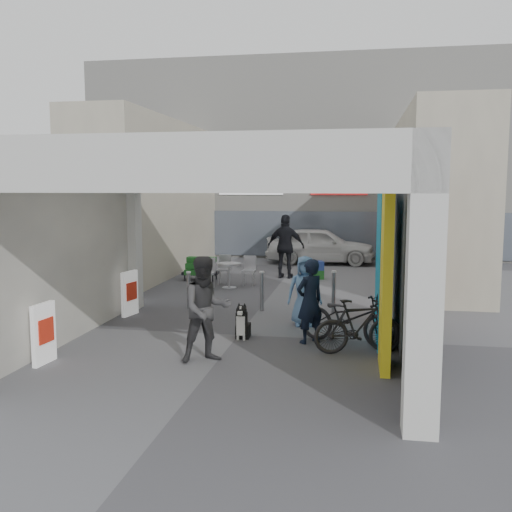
% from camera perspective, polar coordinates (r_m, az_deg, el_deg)
% --- Properties ---
extents(ground, '(90.00, 90.00, 0.00)m').
position_cam_1_polar(ground, '(11.21, -1.76, -7.90)').
color(ground, '#5C5C61').
rests_on(ground, ground).
extents(arcade_canopy, '(6.40, 6.45, 6.40)m').
position_cam_1_polar(arcade_canopy, '(9.95, 0.26, 3.66)').
color(arcade_canopy, silver).
rests_on(arcade_canopy, ground).
extents(far_building, '(18.00, 4.08, 8.00)m').
position_cam_1_polar(far_building, '(24.72, 4.98, 9.52)').
color(far_building, silver).
rests_on(far_building, ground).
extents(plaza_bldg_left, '(2.00, 9.00, 5.00)m').
position_cam_1_polar(plaza_bldg_left, '(19.32, -10.35, 5.74)').
color(plaza_bldg_left, '#BBB39B').
rests_on(plaza_bldg_left, ground).
extents(plaza_bldg_right, '(2.00, 9.00, 5.00)m').
position_cam_1_polar(plaza_bldg_right, '(18.25, 17.31, 5.47)').
color(plaza_bldg_right, '#BBB39B').
rests_on(plaza_bldg_right, ground).
extents(bollard_left, '(0.09, 0.09, 0.86)m').
position_cam_1_polar(bollard_left, '(13.63, -6.74, -3.42)').
color(bollard_left, gray).
rests_on(bollard_left, ground).
extents(bollard_center, '(0.09, 0.09, 0.91)m').
position_cam_1_polar(bollard_center, '(13.25, 0.59, -3.56)').
color(bollard_center, gray).
rests_on(bollard_center, ground).
extents(bollard_right, '(0.09, 0.09, 0.96)m').
position_cam_1_polar(bollard_right, '(13.07, 7.77, -3.65)').
color(bollard_right, gray).
rests_on(bollard_right, ground).
extents(advert_board_near, '(0.14, 0.55, 1.00)m').
position_cam_1_polar(advert_board_near, '(9.96, -20.45, -7.24)').
color(advert_board_near, white).
rests_on(advert_board_near, ground).
extents(advert_board_far, '(0.19, 0.55, 1.00)m').
position_cam_1_polar(advert_board_far, '(13.08, -12.50, -3.64)').
color(advert_board_far, white).
rests_on(advert_board_far, ground).
extents(cafe_set, '(1.42, 1.15, 0.86)m').
position_cam_1_polar(cafe_set, '(16.54, -2.88, -1.99)').
color(cafe_set, '#B4B3B9').
rests_on(cafe_set, ground).
extents(produce_stand, '(1.07, 0.58, 0.70)m').
position_cam_1_polar(produce_stand, '(17.66, -5.57, -1.52)').
color(produce_stand, black).
rests_on(produce_stand, ground).
extents(crate_stack, '(0.54, 0.48, 0.56)m').
position_cam_1_polar(crate_stack, '(17.91, 5.99, -1.41)').
color(crate_stack, '#175220').
rests_on(crate_stack, ground).
extents(border_collie, '(0.26, 0.50, 0.70)m').
position_cam_1_polar(border_collie, '(10.90, -1.39, -6.83)').
color(border_collie, black).
rests_on(border_collie, ground).
extents(man_with_dog, '(0.67, 0.66, 1.56)m').
position_cam_1_polar(man_with_dog, '(10.54, 5.40, -4.52)').
color(man_with_dog, black).
rests_on(man_with_dog, ground).
extents(man_back_turned, '(1.07, 1.00, 1.75)m').
position_cam_1_polar(man_back_turned, '(9.42, -4.99, -5.33)').
color(man_back_turned, '#38383A').
rests_on(man_back_turned, ground).
extents(man_elderly, '(0.77, 0.56, 1.46)m').
position_cam_1_polar(man_elderly, '(11.86, 4.88, -3.49)').
color(man_elderly, '#5E87B7').
rests_on(man_elderly, ground).
extents(man_crates, '(1.22, 0.60, 2.01)m').
position_cam_1_polar(man_crates, '(17.91, 3.00, 0.96)').
color(man_crates, black).
rests_on(man_crates, ground).
extents(bicycle_front, '(2.00, 1.30, 0.99)m').
position_cam_1_polar(bicycle_front, '(10.59, 9.18, -6.11)').
color(bicycle_front, black).
rests_on(bicycle_front, ground).
extents(bicycle_rear, '(1.65, 0.90, 0.95)m').
position_cam_1_polar(bicycle_rear, '(10.07, 10.24, -6.92)').
color(bicycle_rear, black).
rests_on(bicycle_rear, ground).
extents(white_van, '(4.07, 1.72, 1.37)m').
position_cam_1_polar(white_van, '(21.50, 6.43, 1.08)').
color(white_van, silver).
rests_on(white_van, ground).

